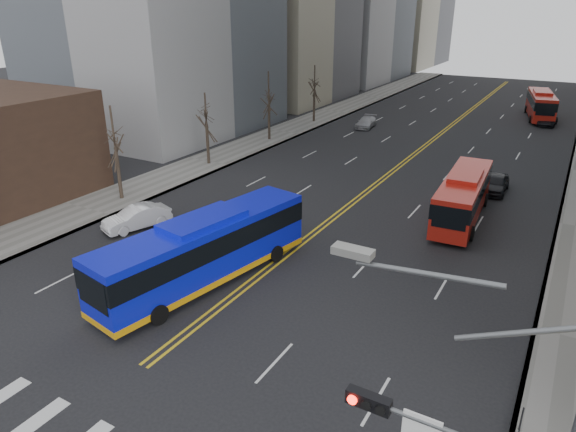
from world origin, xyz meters
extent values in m
cube|color=slate|center=(-16.50, 45.00, 0.07)|extent=(5.00, 130.00, 0.15)
cube|color=gold|center=(-0.20, 55.00, 0.01)|extent=(0.15, 100.00, 0.01)
cube|color=gold|center=(0.20, 55.00, 0.01)|extent=(0.15, 100.00, 0.01)
cylinder|color=slate|center=(12.95, 2.00, 5.50)|extent=(4.50, 0.12, 0.12)
cube|color=black|center=(11.00, 2.00, 5.50)|extent=(1.10, 0.28, 0.38)
cylinder|color=#FF190C|center=(10.65, 1.84, 5.50)|extent=(0.24, 0.08, 0.24)
cylinder|color=black|center=(11.00, 1.84, 5.50)|extent=(0.24, 0.08, 0.24)
cylinder|color=black|center=(11.35, 1.84, 5.50)|extent=(0.24, 0.08, 0.24)
cube|color=white|center=(12.30, 2.00, 5.30)|extent=(0.90, 0.06, 0.70)
cube|color=#999993|center=(10.40, 2.00, 9.30)|extent=(0.90, 0.35, 0.18)
cylinder|color=black|center=(14.30, 9.00, 0.65)|extent=(0.06, 0.06, 1.00)
cylinder|color=#2C241B|center=(-16.00, 19.00, 1.95)|extent=(0.28, 0.28, 3.90)
cylinder|color=#2C241B|center=(-16.00, 30.00, 1.80)|extent=(0.28, 0.28, 3.60)
cylinder|color=#2C241B|center=(-16.00, 41.00, 2.00)|extent=(0.28, 0.28, 4.00)
cylinder|color=#2C241B|center=(-16.00, 52.00, 1.90)|extent=(0.28, 0.28, 3.80)
cube|color=#0E17D6|center=(-2.21, 12.15, 1.94)|extent=(5.10, 13.53, 3.18)
cube|color=black|center=(-2.21, 12.15, 2.54)|extent=(5.16, 13.56, 1.13)
cube|color=#0E17D6|center=(-2.21, 12.15, 3.63)|extent=(3.01, 4.96, 0.40)
cube|color=orange|center=(-2.21, 12.15, 0.55)|extent=(5.16, 13.56, 0.35)
cylinder|color=black|center=(-4.33, 8.22, 0.50)|extent=(0.47, 1.04, 1.00)
cylinder|color=black|center=(-1.61, 7.73, 0.50)|extent=(0.47, 1.04, 1.00)
cylinder|color=black|center=(-2.80, 16.56, 0.50)|extent=(0.47, 1.04, 1.00)
cylinder|color=black|center=(-0.09, 16.07, 0.50)|extent=(0.47, 1.04, 1.00)
cube|color=#B21C13|center=(7.96, 28.19, 1.74)|extent=(3.04, 10.87, 2.78)
cube|color=black|center=(7.96, 28.19, 2.29)|extent=(3.10, 10.89, 1.00)
cube|color=#B21C13|center=(7.96, 28.19, 3.23)|extent=(2.16, 3.87, 0.40)
cylinder|color=black|center=(6.93, 24.69, 0.50)|extent=(0.36, 1.02, 1.00)
cylinder|color=black|center=(9.37, 24.83, 0.50)|extent=(0.36, 1.02, 1.00)
cylinder|color=black|center=(6.55, 31.56, 0.50)|extent=(0.36, 1.02, 1.00)
cylinder|color=black|center=(8.99, 31.70, 0.50)|extent=(0.36, 1.02, 1.00)
cube|color=#B21C13|center=(9.10, 69.28, 1.85)|extent=(4.70, 11.79, 3.00)
cube|color=black|center=(9.10, 69.28, 2.42)|extent=(4.76, 11.82, 1.07)
cube|color=#B21C13|center=(9.10, 69.28, 3.45)|extent=(2.80, 4.34, 0.40)
cylinder|color=black|center=(8.50, 65.42, 0.50)|extent=(0.48, 1.04, 1.00)
cylinder|color=black|center=(11.07, 65.91, 0.50)|extent=(0.48, 1.04, 1.00)
cylinder|color=black|center=(7.13, 72.65, 0.50)|extent=(0.48, 1.04, 1.00)
cylinder|color=black|center=(9.70, 73.14, 0.50)|extent=(0.48, 1.04, 1.00)
imported|color=white|center=(-10.90, 15.60, 0.76)|extent=(3.05, 4.88, 1.52)
imported|color=black|center=(9.12, 35.46, 0.74)|extent=(1.80, 4.37, 1.48)
imported|color=#ABABB0|center=(-8.97, 52.51, 0.66)|extent=(2.37, 4.72, 1.32)
imported|color=black|center=(10.52, 64.94, 0.60)|extent=(2.20, 4.44, 1.21)
camera|label=1|loc=(14.10, -7.25, 14.20)|focal=32.00mm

